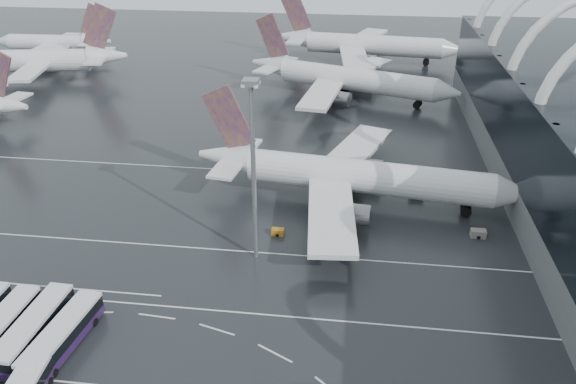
# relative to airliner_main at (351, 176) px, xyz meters

# --- Properties ---
(ground) EXTENTS (420.00, 420.00, 0.00)m
(ground) POSITION_rel_airliner_main_xyz_m (-14.28, -30.06, -4.90)
(ground) COLOR black
(ground) RESTS_ON ground
(lane_marking_near) EXTENTS (120.00, 0.25, 0.01)m
(lane_marking_near) POSITION_rel_airliner_main_xyz_m (-14.28, -32.06, -4.90)
(lane_marking_near) COLOR silver
(lane_marking_near) RESTS_ON ground
(lane_marking_mid) EXTENTS (120.00, 0.25, 0.01)m
(lane_marking_mid) POSITION_rel_airliner_main_xyz_m (-14.28, -18.06, -4.90)
(lane_marking_mid) COLOR silver
(lane_marking_mid) RESTS_ON ground
(lane_marking_far) EXTENTS (120.00, 0.25, 0.01)m
(lane_marking_far) POSITION_rel_airliner_main_xyz_m (-14.28, 9.94, -4.90)
(lane_marking_far) COLOR silver
(lane_marking_far) RESTS_ON ground
(bus_bay_line_north) EXTENTS (28.00, 0.25, 0.01)m
(bus_bay_line_north) POSITION_rel_airliner_main_xyz_m (-38.28, -30.06, -4.90)
(bus_bay_line_north) COLOR silver
(bus_bay_line_north) RESTS_ON ground
(airliner_main) EXTENTS (57.81, 50.31, 19.57)m
(airliner_main) POSITION_rel_airliner_main_xyz_m (0.00, 0.00, 0.00)
(airliner_main) COLOR silver
(airliner_main) RESTS_ON ground
(airliner_gate_b) EXTENTS (56.91, 50.58, 20.33)m
(airliner_gate_b) POSITION_rel_airliner_main_xyz_m (-2.98, 58.34, 0.19)
(airliner_gate_b) COLOR silver
(airliner_gate_b) RESTS_ON ground
(airliner_gate_c) EXTENTS (60.58, 55.51, 21.57)m
(airliner_gate_c) POSITION_rel_airliner_main_xyz_m (1.40, 96.28, 0.49)
(airliner_gate_c) COLOR silver
(airliner_gate_c) RESTS_ON ground
(jet_remote_mid) EXTENTS (49.78, 40.28, 21.69)m
(jet_remote_mid) POSITION_rel_airliner_main_xyz_m (-90.64, 64.19, 0.70)
(jet_remote_mid) COLOR silver
(jet_remote_mid) RESTS_ON ground
(jet_remote_far) EXTENTS (40.55, 32.61, 17.73)m
(jet_remote_far) POSITION_rel_airliner_main_xyz_m (-101.23, 90.14, -0.33)
(jet_remote_far) COLOR silver
(jet_remote_far) RESTS_ON ground
(bus_row_near_b) EXTENTS (3.54, 13.62, 3.33)m
(bus_row_near_b) POSITION_rel_airliner_main_xyz_m (-40.37, -40.94, -3.07)
(bus_row_near_b) COLOR #29133D
(bus_row_near_b) RESTS_ON ground
(bus_row_near_c) EXTENTS (3.71, 14.01, 3.42)m
(bus_row_near_c) POSITION_rel_airliner_main_xyz_m (-36.40, -40.28, -3.02)
(bus_row_near_c) COLOR #29133D
(bus_row_near_c) RESTS_ON ground
(bus_row_near_d) EXTENTS (4.38, 13.85, 3.35)m
(bus_row_near_d) POSITION_rel_airliner_main_xyz_m (-32.44, -40.98, -3.06)
(bus_row_near_d) COLOR #29133D
(bus_row_near_d) RESTS_ON ground
(floodlight_mast) EXTENTS (2.08, 2.08, 27.10)m
(floodlight_mast) POSITION_rel_airliner_main_xyz_m (-13.25, -19.14, 12.15)
(floodlight_mast) COLOR gray
(floodlight_mast) RESTS_ON ground
(gse_cart_belly_b) EXTENTS (2.50, 1.48, 1.36)m
(gse_cart_belly_b) POSITION_rel_airliner_main_xyz_m (11.95, 3.39, -4.22)
(gse_cart_belly_b) COLOR slate
(gse_cart_belly_b) RESTS_ON ground
(gse_cart_belly_c) EXTENTS (1.96, 1.16, 1.07)m
(gse_cart_belly_c) POSITION_rel_airliner_main_xyz_m (-10.92, -12.70, -4.37)
(gse_cart_belly_c) COLOR #AE6D17
(gse_cart_belly_c) RESTS_ON ground
(gse_cart_belly_d) EXTENTS (2.32, 1.37, 1.27)m
(gse_cart_belly_d) POSITION_rel_airliner_main_xyz_m (20.57, -9.30, -4.27)
(gse_cart_belly_d) COLOR slate
(gse_cart_belly_d) RESTS_ON ground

